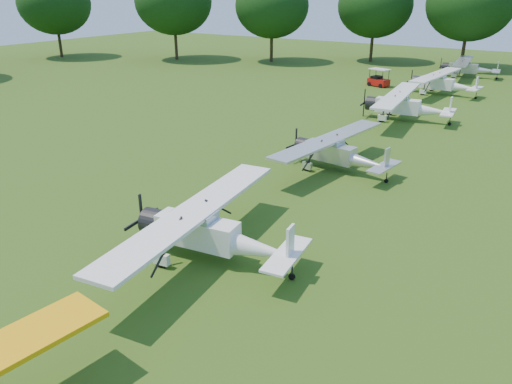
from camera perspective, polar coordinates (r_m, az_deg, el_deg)
ground at (r=21.92m, az=-3.13°, el=-5.37°), size 160.00×160.00×0.00m
tree_belt at (r=17.81m, az=6.37°, el=15.26°), size 137.36×130.27×14.52m
aircraft_3 at (r=19.82m, az=-5.40°, el=-4.34°), size 7.25×11.51×2.26m
aircraft_4 at (r=29.95m, az=9.29°, el=4.65°), size 6.62×10.52×2.06m
aircraft_5 at (r=42.87m, az=16.64°, el=9.59°), size 7.36×11.71×2.30m
aircraft_6 at (r=54.76m, az=20.49°, el=11.70°), size 7.01×11.17×2.19m
aircraft_7 at (r=66.76m, az=23.05°, el=13.02°), size 6.84×10.88×2.14m
golf_cart at (r=57.73m, az=13.80°, el=12.28°), size 2.50×1.93×1.89m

